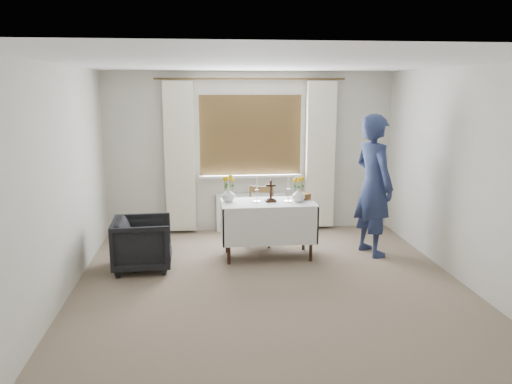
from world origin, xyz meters
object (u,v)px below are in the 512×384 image
(altar_table, at_px, (268,229))
(wooden_cross, at_px, (271,191))
(wooden_chair, at_px, (260,216))
(flower_vase_left, at_px, (228,195))
(person, at_px, (374,185))
(armchair, at_px, (143,243))
(flower_vase_right, at_px, (299,195))

(altar_table, xyz_separation_m, wooden_cross, (0.04, 0.00, 0.53))
(wooden_chair, xyz_separation_m, flower_vase_left, (-0.47, -0.49, 0.44))
(person, bearing_deg, wooden_cross, 72.62)
(altar_table, distance_m, person, 1.55)
(altar_table, distance_m, flower_vase_left, 0.71)
(armchair, height_order, wooden_cross, wooden_cross)
(wooden_cross, distance_m, flower_vase_right, 0.37)
(altar_table, bearing_deg, flower_vase_right, -4.68)
(wooden_chair, bearing_deg, flower_vase_right, -37.32)
(altar_table, height_order, armchair, altar_table)
(flower_vase_right, bearing_deg, altar_table, 175.32)
(wooden_chair, bearing_deg, flower_vase_left, -118.29)
(wooden_chair, bearing_deg, altar_table, -69.41)
(armchair, relative_size, wooden_cross, 2.44)
(wooden_chair, relative_size, wooden_cross, 2.84)
(wooden_cross, bearing_deg, wooden_chair, 93.88)
(wooden_cross, bearing_deg, armchair, -175.06)
(altar_table, bearing_deg, wooden_chair, 94.72)
(armchair, distance_m, flower_vase_right, 2.11)
(wooden_chair, height_order, flower_vase_left, flower_vase_left)
(person, xyz_separation_m, flower_vase_left, (-1.95, 0.09, -0.10))
(altar_table, xyz_separation_m, flower_vase_left, (-0.52, 0.08, 0.47))
(flower_vase_right, bearing_deg, armchair, -173.22)
(wooden_cross, relative_size, flower_vase_right, 1.65)
(wooden_chair, distance_m, flower_vase_right, 0.87)
(wooden_cross, xyz_separation_m, flower_vase_right, (0.37, -0.04, -0.06))
(armchair, relative_size, flower_vase_left, 3.86)
(armchair, height_order, flower_vase_right, flower_vase_right)
(armchair, bearing_deg, flower_vase_right, -86.10)
(person, xyz_separation_m, flower_vase_right, (-1.03, -0.03, -0.11))
(flower_vase_left, bearing_deg, person, -2.66)
(altar_table, bearing_deg, wooden_cross, 5.77)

